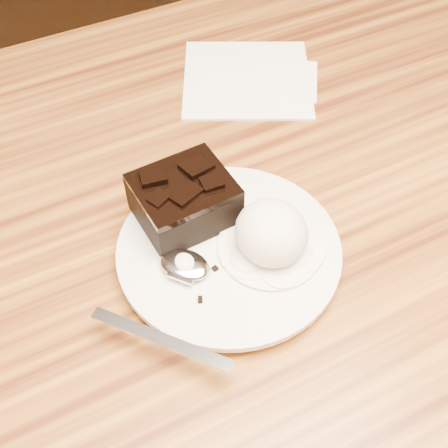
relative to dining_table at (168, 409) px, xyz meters
name	(u,v)px	position (x,y,z in m)	size (l,w,h in m)	color
dining_table	(168,409)	(0.00, 0.00, 0.00)	(1.20, 0.80, 0.75)	#461F0E
plate	(229,253)	(0.07, -0.04, 0.38)	(0.21, 0.21, 0.02)	silver
brownie	(184,202)	(0.05, 0.01, 0.41)	(0.09, 0.08, 0.04)	black
ice_cream_scoop	(271,233)	(0.11, -0.06, 0.42)	(0.07, 0.07, 0.05)	white
melt_puddle	(270,247)	(0.11, -0.06, 0.39)	(0.10, 0.10, 0.00)	white
spoon	(185,266)	(0.03, -0.05, 0.40)	(0.03, 0.19, 0.01)	silver
napkin	(247,78)	(0.22, 0.19, 0.38)	(0.16, 0.16, 0.01)	white
crumb_a	(276,250)	(0.11, -0.07, 0.39)	(0.01, 0.01, 0.00)	black
crumb_b	(215,269)	(0.05, -0.06, 0.39)	(0.01, 0.01, 0.00)	black
crumb_c	(200,300)	(0.03, -0.08, 0.39)	(0.01, 0.00, 0.00)	black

